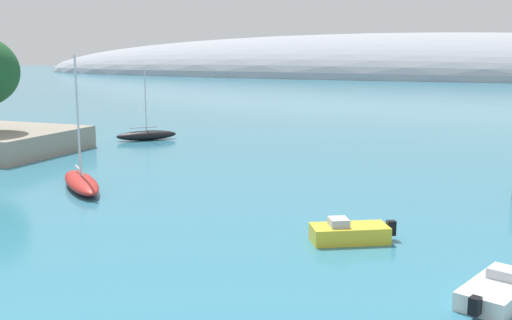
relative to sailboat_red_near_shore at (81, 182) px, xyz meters
name	(u,v)px	position (x,y,z in m)	size (l,w,h in m)	color
distant_ridge	(413,76)	(-1.11, 197.23, -0.54)	(325.40, 76.48, 31.77)	#999EA8
sailboat_red_near_shore	(81,182)	(0.00, 0.00, 0.00)	(7.08, 6.77, 9.19)	red
sailboat_black_mid_mooring	(147,135)	(-8.10, 21.84, 0.01)	(5.79, 5.71, 7.62)	black
motorboat_white_foreground	(498,290)	(26.80, -9.81, -0.14)	(3.16, 4.72, 1.12)	white
motorboat_yellow_alongside_breakwater	(350,233)	(19.89, -4.74, -0.08)	(4.27, 3.33, 1.24)	yellow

